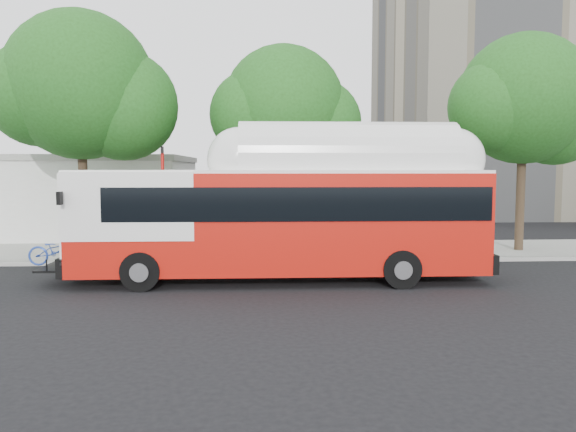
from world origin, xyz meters
name	(u,v)px	position (x,y,z in m)	size (l,w,h in m)	color
ground	(325,284)	(0.00, 0.00, 0.00)	(120.00, 120.00, 0.00)	black
sidewalk	(306,251)	(0.00, 6.50, 0.07)	(60.00, 5.00, 0.15)	gray
curb_strip	(312,261)	(0.00, 3.90, 0.07)	(60.00, 0.30, 0.15)	gray
red_curb_segment	(234,261)	(-3.00, 3.90, 0.08)	(10.00, 0.32, 0.16)	maroon
street_tree_left	(93,92)	(-8.53, 5.56, 6.60)	(6.67, 5.80, 9.74)	#2D2116
street_tree_mid	(293,112)	(-0.59, 6.06, 5.91)	(5.75, 5.00, 8.62)	#2D2116
street_tree_right	(533,105)	(9.44, 5.86, 6.26)	(6.21, 5.40, 9.18)	#2D2116
low_commercial_bldg	(38,195)	(-14.00, 14.00, 2.15)	(16.20, 10.20, 4.25)	silver
transit_bus	(283,222)	(-1.29, 0.49, 1.90)	(13.79, 3.06, 4.07)	#BA160C
signal_pole	(163,204)	(-5.65, 4.19, 2.27)	(0.13, 0.42, 4.42)	#B11612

